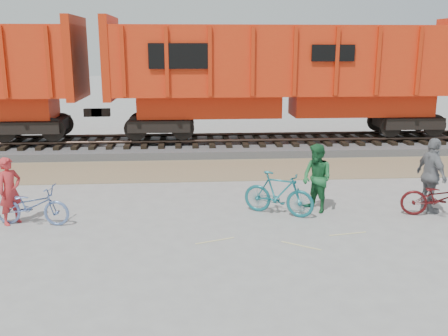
{
  "coord_description": "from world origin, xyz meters",
  "views": [
    {
      "loc": [
        -1.51,
        -10.88,
        4.11
      ],
      "look_at": [
        -0.64,
        1.5,
        1.05
      ],
      "focal_mm": 40.0,
      "sensor_mm": 36.0,
      "label": 1
    }
  ],
  "objects": [
    {
      "name": "track",
      "position": [
        0.0,
        9.0,
        0.47
      ],
      "size": [
        120.0,
        2.6,
        0.24
      ],
      "color": "black",
      "rests_on": "ballast_bed"
    },
    {
      "name": "hopper_car_center",
      "position": [
        2.37,
        9.0,
        3.01
      ],
      "size": [
        14.0,
        3.13,
        4.65
      ],
      "color": "black",
      "rests_on": "track"
    },
    {
      "name": "bicycle_maroon",
      "position": [
        4.61,
        0.36,
        0.49
      ],
      "size": [
        1.99,
        1.22,
        0.99
      ],
      "primitive_type": "imported",
      "rotation": [
        0.0,
        0.0,
        1.25
      ],
      "color": "#490F10",
      "rests_on": "ground"
    },
    {
      "name": "person_woman",
      "position": [
        4.51,
        0.76,
        0.95
      ],
      "size": [
        0.62,
        1.17,
        1.9
      ],
      "primitive_type": "imported",
      "rotation": [
        0.0,
        0.0,
        1.71
      ],
      "color": "slate",
      "rests_on": "ground"
    },
    {
      "name": "gravel_strip",
      "position": [
        0.0,
        5.5,
        0.01
      ],
      "size": [
        120.0,
        3.0,
        0.02
      ],
      "primitive_type": "cube",
      "color": "#967B5D",
      "rests_on": "ground"
    },
    {
      "name": "ballast_bed",
      "position": [
        0.0,
        9.0,
        0.15
      ],
      "size": [
        120.0,
        4.0,
        0.3
      ],
      "primitive_type": "cube",
      "color": "slate",
      "rests_on": "ground"
    },
    {
      "name": "bicycle_teal",
      "position": [
        0.67,
        0.83,
        0.54
      ],
      "size": [
        1.83,
        1.33,
        1.09
      ],
      "primitive_type": "imported",
      "rotation": [
        0.0,
        0.0,
        1.07
      ],
      "color": "#196770",
      "rests_on": "ground"
    },
    {
      "name": "bicycle_blue",
      "position": [
        -5.22,
        0.53,
        0.47
      ],
      "size": [
        1.87,
        0.91,
        0.94
      ],
      "primitive_type": "imported",
      "rotation": [
        0.0,
        0.0,
        1.41
      ],
      "color": "#5E78B0",
      "rests_on": "ground"
    },
    {
      "name": "ground",
      "position": [
        0.0,
        0.0,
        0.0
      ],
      "size": [
        120.0,
        120.0,
        0.0
      ],
      "primitive_type": "plane",
      "color": "#9E9E99",
      "rests_on": "ground"
    },
    {
      "name": "person_solo",
      "position": [
        -5.72,
        0.63,
        0.8
      ],
      "size": [
        0.66,
        0.7,
        1.61
      ],
      "primitive_type": "imported",
      "rotation": [
        0.0,
        0.0,
        0.9
      ],
      "color": "red",
      "rests_on": "ground"
    },
    {
      "name": "person_man",
      "position": [
        1.67,
        1.03,
        0.87
      ],
      "size": [
        0.99,
        1.06,
        1.73
      ],
      "primitive_type": "imported",
      "rotation": [
        0.0,
        0.0,
        -1.05
      ],
      "color": "#206635",
      "rests_on": "ground"
    }
  ]
}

